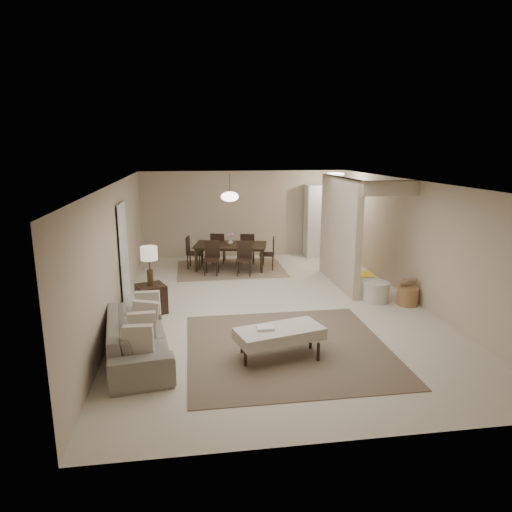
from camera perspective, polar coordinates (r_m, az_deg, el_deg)
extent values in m
plane|color=beige|center=(9.40, 2.00, -6.16)|extent=(9.00, 9.00, 0.00)
plane|color=white|center=(8.88, 2.13, 9.23)|extent=(9.00, 9.00, 0.00)
plane|color=#C3B094|center=(13.44, -1.41, 5.28)|extent=(6.00, 0.00, 6.00)
plane|color=#C3B094|center=(9.02, -17.03, 0.68)|extent=(0.00, 9.00, 9.00)
plane|color=#C3B094|center=(10.04, 19.17, 1.77)|extent=(0.00, 9.00, 9.00)
cube|color=#C3B094|center=(10.70, 10.38, 2.97)|extent=(0.15, 2.50, 2.50)
cube|color=black|center=(9.65, -16.25, 0.13)|extent=(0.04, 0.90, 2.04)
cube|color=silver|center=(13.62, 8.67, 4.38)|extent=(1.20, 0.55, 2.10)
cylinder|color=white|center=(12.56, 9.95, 10.06)|extent=(0.44, 0.44, 0.05)
cube|color=brown|center=(7.50, 4.00, -11.37)|extent=(3.20, 3.20, 0.01)
imported|color=gray|center=(7.27, -14.54, -9.87)|extent=(2.33, 1.19, 0.65)
cube|color=beige|center=(7.04, 2.96, -9.68)|extent=(1.44, 0.93, 0.18)
cylinder|color=black|center=(6.86, -1.33, -12.49)|extent=(0.05, 0.05, 0.30)
cylinder|color=black|center=(7.06, 7.78, -11.81)|extent=(0.05, 0.05, 0.30)
cylinder|color=black|center=(7.25, -1.77, -10.99)|extent=(0.05, 0.05, 0.30)
cylinder|color=black|center=(7.45, 6.84, -10.40)|extent=(0.05, 0.05, 0.30)
cube|color=black|center=(9.14, -12.94, -5.22)|extent=(0.66, 0.66, 0.56)
cylinder|color=#46321E|center=(9.02, -13.08, -2.64)|extent=(0.12, 0.12, 0.30)
cylinder|color=#46321E|center=(8.95, -13.17, -0.91)|extent=(0.03, 0.03, 0.26)
cylinder|color=beige|center=(8.90, -13.24, 0.34)|extent=(0.32, 0.32, 0.26)
cylinder|color=beige|center=(9.86, 14.78, -4.38)|extent=(0.54, 0.54, 0.42)
cylinder|color=brown|center=(9.86, 18.40, -4.79)|extent=(0.52, 0.52, 0.37)
cube|color=#765F49|center=(12.17, -3.18, -1.58)|extent=(2.80, 2.10, 0.01)
imported|color=black|center=(12.09, -3.20, -0.09)|extent=(2.05, 1.40, 0.66)
imported|color=silver|center=(12.00, -3.22, 1.78)|extent=(0.18, 0.18, 0.15)
cube|color=yellow|center=(11.88, 12.19, -2.24)|extent=(0.99, 0.68, 0.01)
cylinder|color=#46321E|center=(11.79, -3.32, 9.02)|extent=(0.02, 0.02, 0.50)
ellipsoid|color=#FFEAC6|center=(11.82, -3.30, 7.42)|extent=(0.46, 0.46, 0.25)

